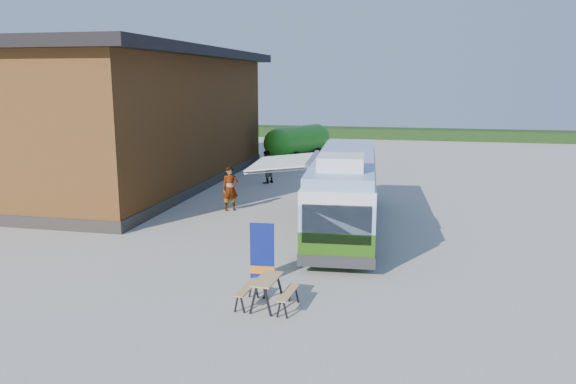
% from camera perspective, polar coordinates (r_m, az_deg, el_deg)
% --- Properties ---
extents(ground, '(100.00, 100.00, 0.00)m').
position_cam_1_polar(ground, '(20.30, -0.27, -5.40)').
color(ground, '#BCB7AD').
rests_on(ground, ground).
extents(barn, '(9.60, 21.20, 7.50)m').
position_cam_1_polar(barn, '(32.59, -14.66, 7.05)').
color(barn, brown).
rests_on(barn, ground).
extents(hedge, '(40.00, 3.00, 1.00)m').
position_cam_1_polar(hedge, '(57.33, 16.21, 5.61)').
color(hedge, '#264419').
rests_on(hedge, ground).
extents(bus, '(3.19, 11.30, 3.43)m').
position_cam_1_polar(bus, '(22.09, 5.79, 0.31)').
color(bus, '#326C12').
rests_on(bus, ground).
extents(awning, '(2.79, 4.17, 0.51)m').
position_cam_1_polar(awning, '(22.68, -0.04, 2.86)').
color(awning, white).
rests_on(awning, ground).
extents(banner, '(0.75, 0.22, 1.72)m').
position_cam_1_polar(banner, '(16.80, -2.64, -6.53)').
color(banner, navy).
rests_on(banner, ground).
extents(picnic_table, '(1.50, 1.35, 0.80)m').
position_cam_1_polar(picnic_table, '(14.80, -2.14, -9.50)').
color(picnic_table, tan).
rests_on(picnic_table, ground).
extents(person_a, '(0.88, 0.79, 2.01)m').
position_cam_1_polar(person_a, '(25.45, -5.89, 0.34)').
color(person_a, '#999999').
rests_on(person_a, ground).
extents(person_b, '(1.04, 1.13, 1.87)m').
position_cam_1_polar(person_b, '(32.05, -2.23, 2.56)').
color(person_b, '#999999').
rests_on(person_b, ground).
extents(slurry_tanker, '(3.96, 6.45, 2.57)m').
position_cam_1_polar(slurry_tanker, '(40.25, 1.04, 5.17)').
color(slurry_tanker, '#2B961B').
rests_on(slurry_tanker, ground).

